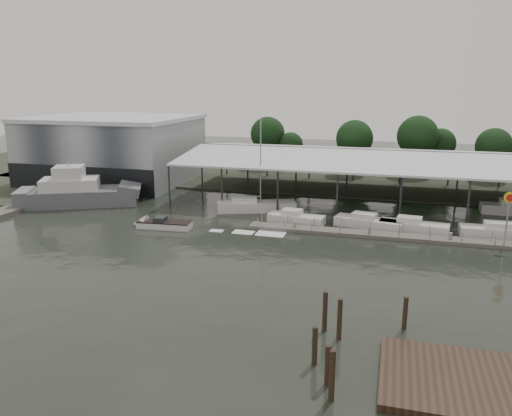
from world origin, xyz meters
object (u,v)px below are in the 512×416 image
(white_sailboat, at_px, (255,206))
(grey_trawler, at_px, (79,193))
(shell_fuel_sign, at_px, (509,208))
(speedboat_underway, at_px, (160,224))

(white_sailboat, bearing_deg, grey_trawler, 168.29)
(shell_fuel_sign, xyz_separation_m, white_sailboat, (-27.50, 7.03, -3.29))
(shell_fuel_sign, xyz_separation_m, grey_trawler, (-50.89, 4.00, -2.35))
(grey_trawler, xyz_separation_m, speedboat_underway, (15.12, -7.01, -1.19))
(shell_fuel_sign, distance_m, speedboat_underway, 36.06)
(grey_trawler, distance_m, white_sailboat, 23.60)
(white_sailboat, bearing_deg, shell_fuel_sign, -33.45)
(shell_fuel_sign, height_order, grey_trawler, grey_trawler)
(grey_trawler, height_order, speedboat_underway, grey_trawler)
(shell_fuel_sign, distance_m, white_sailboat, 28.58)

